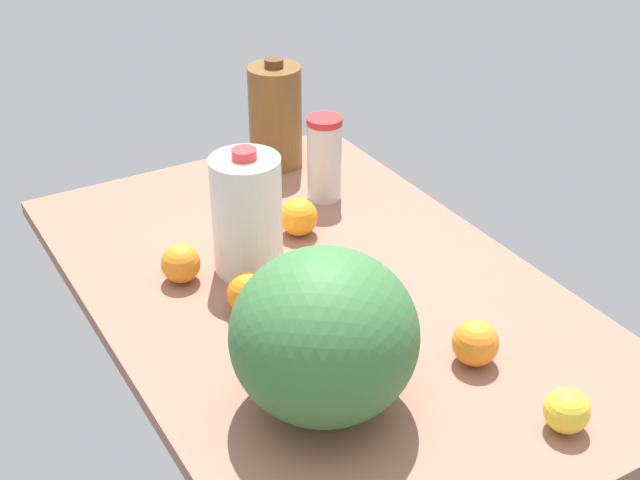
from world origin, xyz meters
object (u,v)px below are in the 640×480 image
object	(u,v)px
milk_jug	(247,214)
orange_far_back	(475,343)
chocolate_milk_jug	(275,116)
lemon_near_front	(567,411)
orange_by_jug	(299,217)
watermelon	(324,336)
tumbler_cup	(324,158)
orange_beside_bowl	(249,294)
orange_loose	(181,264)

from	to	relation	value
milk_jug	orange_far_back	distance (cm)	47.34
chocolate_milk_jug	lemon_near_front	distance (cm)	99.09
lemon_near_front	orange_far_back	xyz separation A→B (cm)	(-18.60, -1.53, 0.39)
orange_by_jug	watermelon	bearing A→B (deg)	-24.88
tumbler_cup	lemon_near_front	size ratio (longest dim) A/B	2.73
milk_jug	orange_far_back	bearing A→B (deg)	22.97
milk_jug	orange_far_back	world-z (taller)	milk_jug
orange_beside_bowl	lemon_near_front	bearing A→B (deg)	28.12
tumbler_cup	orange_by_jug	size ratio (longest dim) A/B	2.41
tumbler_cup	orange_loose	xyz separation A→B (cm)	(14.96, -38.72, -5.54)
chocolate_milk_jug	lemon_near_front	xyz separation A→B (cm)	(98.60, -5.42, -8.30)
lemon_near_front	orange_loose	bearing A→B (deg)	-153.20
watermelon	tumbler_cup	bearing A→B (deg)	149.48
orange_loose	orange_beside_bowl	size ratio (longest dim) A/B	0.96
orange_loose	lemon_near_front	world-z (taller)	orange_loose
chocolate_milk_jug	orange_loose	bearing A→B (deg)	-47.32
lemon_near_front	orange_far_back	bearing A→B (deg)	-175.30
watermelon	orange_beside_bowl	world-z (taller)	watermelon
watermelon	chocolate_milk_jug	size ratio (longest dim) A/B	1.10
watermelon	chocolate_milk_jug	distance (cm)	83.46
orange_loose	orange_beside_bowl	xyz separation A→B (cm)	(15.08, 6.19, 0.16)
tumbler_cup	lemon_near_front	bearing A→B (deg)	-4.69
chocolate_milk_jug	orange_far_back	size ratio (longest dim) A/B	3.35
tumbler_cup	orange_beside_bowl	world-z (taller)	tumbler_cup
chocolate_milk_jug	tumbler_cup	bearing A→B (deg)	3.03
orange_beside_bowl	orange_far_back	bearing A→B (deg)	39.12
chocolate_milk_jug	tumbler_cup	world-z (taller)	chocolate_milk_jug
milk_jug	tumbler_cup	world-z (taller)	milk_jug
watermelon	orange_by_jug	xyz separation A→B (cm)	(-46.23, 21.44, -8.89)
tumbler_cup	orange_far_back	xyz separation A→B (cm)	(60.22, -7.99, -5.41)
milk_jug	chocolate_milk_jug	distance (cm)	44.73
watermelon	orange_loose	xyz separation A→B (cm)	(-42.09, -5.09, -9.08)
milk_jug	tumbler_cup	xyz separation A→B (cm)	(-17.19, 26.23, -2.13)
lemon_near_front	milk_jug	bearing A→B (deg)	-162.22
tumbler_cup	orange_by_jug	xyz separation A→B (cm)	(10.82, -12.19, -5.35)
milk_jug	tumbler_cup	size ratio (longest dim) A/B	1.32
lemon_near_front	watermelon	bearing A→B (deg)	-128.70
milk_jug	orange_loose	world-z (taller)	milk_jug
watermelon	milk_jug	distance (cm)	40.57
chocolate_milk_jug	orange_loose	distance (cm)	51.88
lemon_near_front	chocolate_milk_jug	bearing A→B (deg)	176.86
orange_far_back	orange_by_jug	xyz separation A→B (cm)	(-49.40, -4.20, 0.05)
lemon_near_front	orange_by_jug	bearing A→B (deg)	-175.18
watermelon	milk_jug	size ratio (longest dim) A/B	1.13
watermelon	orange_loose	size ratio (longest dim) A/B	3.81
milk_jug	orange_loose	distance (cm)	14.82
orange_far_back	milk_jug	bearing A→B (deg)	-157.03
tumbler_cup	lemon_near_front	xyz separation A→B (cm)	(78.82, -6.46, -5.79)
milk_jug	orange_beside_bowl	size ratio (longest dim) A/B	3.22
milk_jug	lemon_near_front	world-z (taller)	milk_jug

